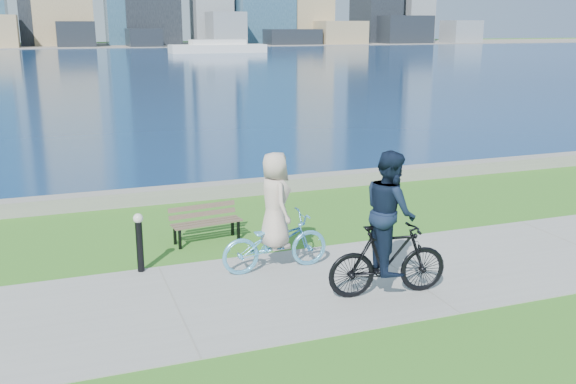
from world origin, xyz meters
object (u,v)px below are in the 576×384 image
at_px(bollard_lamp, 139,239).
at_px(cyclist_woman, 275,227).
at_px(park_bench, 205,220).
at_px(cyclist_man, 389,236).

height_order(bollard_lamp, cyclist_woman, cyclist_woman).
bearing_deg(park_bench, cyclist_man, -66.66).
xyz_separation_m(park_bench, cyclist_woman, (0.80, -2.00, 0.36)).
bearing_deg(cyclist_woman, cyclist_man, -142.19).
bearing_deg(cyclist_woman, park_bench, 20.73).
xyz_separation_m(bollard_lamp, cyclist_man, (3.60, -2.39, 0.39)).
relative_size(park_bench, bollard_lamp, 1.35).
distance_m(park_bench, bollard_lamp, 1.95).
relative_size(cyclist_woman, cyclist_man, 0.90).
height_order(park_bench, cyclist_man, cyclist_man).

